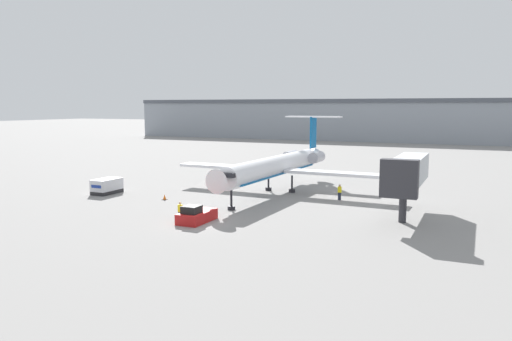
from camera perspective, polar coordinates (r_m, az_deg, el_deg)
The scene contains 9 objects.
ground_plane at distance 46.44m, azimuth -6.93°, elevation -6.09°, with size 600.00×600.00×0.00m, color gray.
terminal_building at distance 160.30m, azimuth 16.08°, elevation 5.56°, with size 180.00×16.80×13.01m.
airplane_main at distance 62.45m, azimuth 2.54°, elevation 0.60°, with size 28.19×28.89×9.32m.
pushback_tug at distance 47.10m, azimuth -6.81°, elevation -5.13°, with size 2.17×4.27×1.71m.
luggage_cart at distance 64.49m, azimuth -16.68°, elevation -1.73°, with size 2.11×3.77×1.84m.
worker_near_tug at distance 47.51m, azimuth -8.66°, elevation -4.60°, with size 0.40×0.26×1.86m.
worker_by_wing at distance 58.34m, azimuth 9.53°, elevation -2.41°, with size 0.40×0.26×1.83m.
traffic_cone_left at distance 58.74m, azimuth -10.41°, elevation -3.03°, with size 0.53×0.53×0.63m.
jet_bridge at distance 50.36m, azimuth 16.94°, elevation -0.16°, with size 3.20×12.48×6.19m.
Camera 1 is at (23.65, -38.49, 10.76)m, focal length 35.00 mm.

